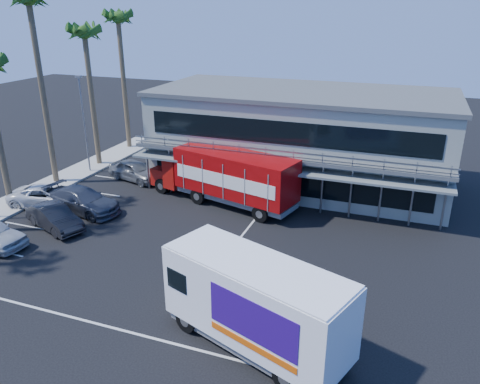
% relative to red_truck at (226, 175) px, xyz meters
% --- Properties ---
extents(ground, '(120.00, 120.00, 0.00)m').
position_rel_red_truck_xyz_m(ground, '(0.79, -8.70, -2.13)').
color(ground, black).
rests_on(ground, ground).
extents(building, '(22.40, 12.00, 7.30)m').
position_rel_red_truck_xyz_m(building, '(3.79, 6.24, 1.53)').
color(building, gray).
rests_on(building, ground).
extents(curb_strip, '(3.00, 32.00, 0.16)m').
position_rel_red_truck_xyz_m(curb_strip, '(-14.21, -2.70, -2.05)').
color(curb_strip, '#A5A399').
rests_on(curb_strip, ground).
extents(palm_d, '(2.80, 2.80, 14.75)m').
position_rel_red_truck_xyz_m(palm_d, '(-14.41, -0.70, 10.68)').
color(palm_d, brown).
rests_on(palm_d, ground).
extents(palm_e, '(2.80, 2.80, 12.25)m').
position_rel_red_truck_xyz_m(palm_e, '(-13.91, 4.30, 8.45)').
color(palm_e, brown).
rests_on(palm_e, ground).
extents(palm_f, '(2.80, 2.80, 13.25)m').
position_rel_red_truck_xyz_m(palm_f, '(-14.31, 9.80, 9.34)').
color(palm_f, brown).
rests_on(palm_f, ground).
extents(light_pole_far, '(0.50, 0.25, 8.09)m').
position_rel_red_truck_xyz_m(light_pole_far, '(-13.41, 2.30, 2.38)').
color(light_pole_far, gray).
rests_on(light_pole_far, ground).
extents(red_truck, '(11.76, 5.46, 3.86)m').
position_rel_red_truck_xyz_m(red_truck, '(0.00, 0.00, 0.00)').
color(red_truck, '#A1120D').
rests_on(red_truck, ground).
extents(white_van, '(8.43, 5.32, 3.90)m').
position_rel_red_truck_xyz_m(white_van, '(6.71, -13.59, -0.06)').
color(white_van, white).
rests_on(white_van, ground).
extents(parked_car_b, '(4.88, 3.14, 1.52)m').
position_rel_red_truck_xyz_m(parked_car_b, '(-8.71, -7.50, -1.37)').
color(parked_car_b, black).
rests_on(parked_car_b, ground).
extents(parked_car_c, '(5.68, 3.74, 1.45)m').
position_rel_red_truck_xyz_m(parked_car_c, '(-11.71, -4.67, -1.40)').
color(parked_car_c, silver).
rests_on(parked_car_c, ground).
extents(parked_car_d, '(5.96, 3.12, 1.65)m').
position_rel_red_truck_xyz_m(parked_car_d, '(-8.71, -4.70, -1.30)').
color(parked_car_d, '#343845').
rests_on(parked_car_d, ground).
extents(parked_car_e, '(5.14, 3.12, 1.64)m').
position_rel_red_truck_xyz_m(parked_car_e, '(-8.71, 1.95, -1.31)').
color(parked_car_e, slate).
rests_on(parked_car_e, ground).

